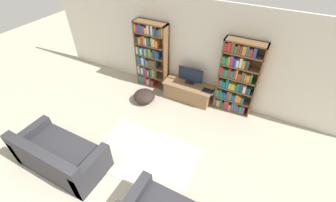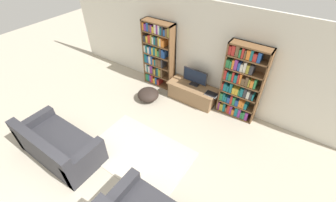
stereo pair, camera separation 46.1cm
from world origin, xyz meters
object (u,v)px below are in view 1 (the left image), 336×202
at_px(bookshelf_left, 151,55).
at_px(television, 190,75).
at_px(beanbag_ottoman, 144,96).
at_px(couch_left_sectional, 60,156).
at_px(tv_stand, 188,91).
at_px(laptop, 208,91).
at_px(bookshelf_right, 236,79).

bearing_deg(bookshelf_left, television, -3.14).
relative_size(bookshelf_left, television, 2.84).
bearing_deg(beanbag_ottoman, bookshelf_left, 106.03).
bearing_deg(couch_left_sectional, bookshelf_left, 87.85).
relative_size(bookshelf_left, couch_left_sectional, 1.06).
height_order(bookshelf_left, tv_stand, bookshelf_left).
xyz_separation_m(television, laptop, (0.57, -0.14, -0.23)).
xyz_separation_m(tv_stand, beanbag_ottoman, (-1.02, -0.66, -0.08)).
xyz_separation_m(bookshelf_right, beanbag_ottoman, (-2.19, -0.81, -0.78)).
distance_m(bookshelf_left, bookshelf_right, 2.42).
distance_m(laptop, couch_left_sectional, 3.70).
relative_size(tv_stand, television, 2.00).
bearing_deg(beanbag_ottoman, bookshelf_right, 20.23).
relative_size(bookshelf_left, bookshelf_right, 1.00).
bearing_deg(bookshelf_right, beanbag_ottoman, -159.77).
relative_size(laptop, beanbag_ottoman, 0.53).
xyz_separation_m(television, beanbag_ottoman, (-1.02, -0.74, -0.56)).
bearing_deg(bookshelf_left, bookshelf_right, -0.01).
bearing_deg(bookshelf_right, tv_stand, -172.83).
bearing_deg(beanbag_ottoman, television, 35.93).
relative_size(television, laptop, 2.16).
bearing_deg(television, bookshelf_right, 3.33).
distance_m(television, couch_left_sectional, 3.59).
height_order(bookshelf_left, television, bookshelf_left).
distance_m(tv_stand, beanbag_ottoman, 1.22).
bearing_deg(laptop, beanbag_ottoman, -159.49).
distance_m(bookshelf_right, beanbag_ottoman, 2.46).
bearing_deg(beanbag_ottoman, couch_left_sectional, -98.00).
distance_m(television, laptop, 0.63).
bearing_deg(bookshelf_right, television, -176.67).
distance_m(bookshelf_left, tv_stand, 1.46).
height_order(television, laptop, television).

